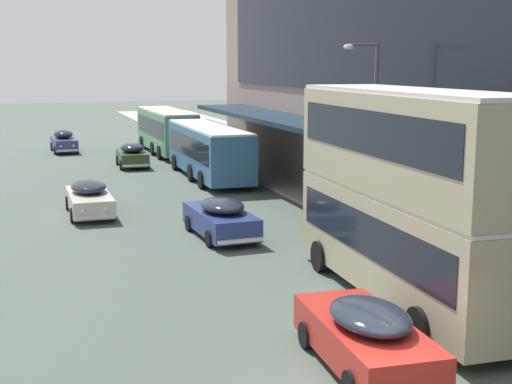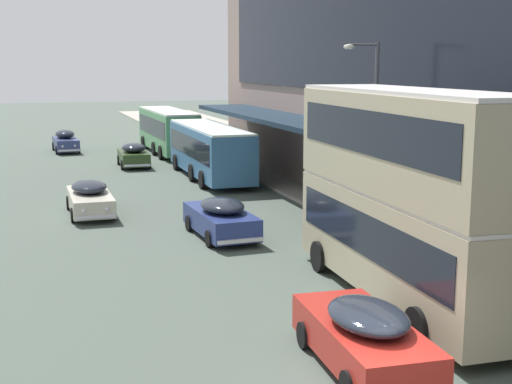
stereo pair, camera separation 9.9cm
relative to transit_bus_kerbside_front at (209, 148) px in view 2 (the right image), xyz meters
name	(u,v)px [view 2 (the right image)]	position (x,y,z in m)	size (l,w,h in m)	color
transit_bus_kerbside_front	(209,148)	(0.00, 0.00, 0.00)	(2.82, 11.30, 3.09)	#33638F
transit_bus_kerbside_rear	(408,189)	(-0.19, -23.27, 1.44)	(3.07, 10.24, 5.96)	tan
transit_bus_kerbside_far	(168,129)	(-0.07, 12.54, 0.09)	(2.84, 11.00, 3.26)	#53985F
sedan_far_back	(65,141)	(-7.39, 15.92, -0.96)	(1.94, 4.72, 1.69)	navy
sedan_lead_mid	(364,335)	(-3.34, -27.06, -1.00)	(2.16, 4.83, 1.56)	#B1261D
sedan_trailing_near	(221,218)	(-3.15, -14.31, -1.00)	(2.13, 4.78, 1.55)	navy
sedan_second_near	(134,155)	(-3.59, 6.11, -1.00)	(1.98, 4.28, 1.58)	#2B411E
sedan_oncoming_front	(90,198)	(-7.62, -8.36, -1.03)	(1.91, 4.90, 1.49)	beige
pedestrian_at_kerb	(469,243)	(2.74, -22.01, -0.60)	(0.33, 0.61, 1.86)	#1B2E33
street_lamp	(372,123)	(2.65, -15.40, 2.60)	(1.50, 0.28, 7.31)	#4C4C51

